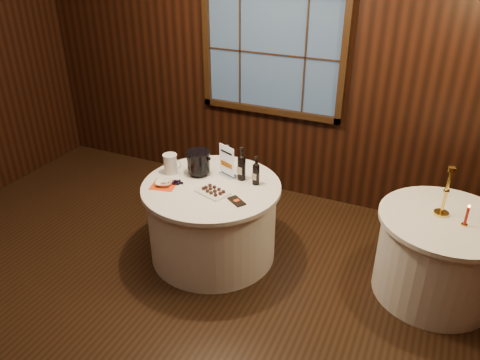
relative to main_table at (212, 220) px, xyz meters
The scene contains 16 objects.
ground 1.07m from the main_table, 90.00° to the right, with size 6.00×6.00×0.00m, color black.
back_wall 1.88m from the main_table, 90.00° to the left, with size 6.00×0.10×3.00m.
main_table is the anchor object (origin of this frame).
side_table 2.02m from the main_table, ahead, with size 1.08×1.08×0.77m.
sign_stand 0.54m from the main_table, 75.36° to the left, with size 0.19×0.15×0.32m.
port_bottle_left 0.60m from the main_table, 46.55° to the left, with size 0.08×0.08×0.32m.
port_bottle_right 0.65m from the main_table, 27.21° to the left, with size 0.07×0.07×0.28m.
ice_bucket 0.57m from the main_table, 145.54° to the left, with size 0.23×0.23×0.23m.
chocolate_plate 0.43m from the main_table, 57.71° to the right, with size 0.33×0.27×0.04m.
chocolate_box 0.55m from the main_table, 27.65° to the right, with size 0.17×0.09×0.01m, color black.
grape_bunch 0.51m from the main_table, 156.02° to the right, with size 0.16×0.10×0.04m.
glass_pitcher 0.67m from the main_table, behind, with size 0.18×0.14×0.19m.
orange_napkin 0.58m from the main_table, 155.05° to the right, with size 0.22×0.22×0.00m, color #EC4413.
cracker_bowl 0.59m from the main_table, 155.05° to the right, with size 0.15×0.15×0.04m, color white.
brass_candlestick 2.05m from the main_table, ahead, with size 0.12×0.12×0.43m.
red_candle 2.19m from the main_table, ahead, with size 0.05×0.05×0.19m.
Camera 1 is at (1.80, -2.30, 2.83)m, focal length 35.00 mm.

